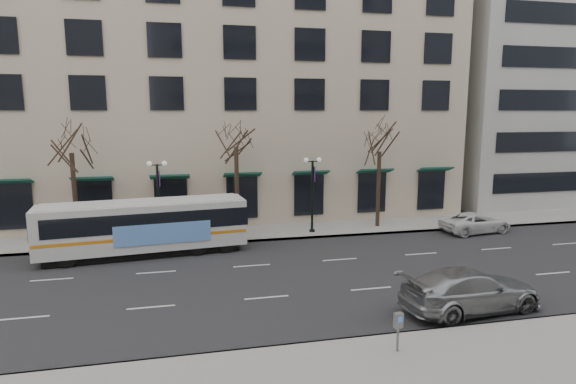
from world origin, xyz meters
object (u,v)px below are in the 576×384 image
object	(u,v)px
lamp_post_right	(312,191)
city_bus	(146,226)
tree_far_left	(70,137)
white_pickup	(475,222)
silver_car	(470,290)
lamp_post_left	(159,197)
pay_station	(398,324)
tree_far_mid	(236,132)
tree_far_right	(380,138)

from	to	relation	value
lamp_post_right	city_bus	size ratio (longest dim) A/B	0.44
tree_far_left	white_pickup	bearing A→B (deg)	-5.69
city_bus	silver_car	world-z (taller)	city_bus
tree_far_left	lamp_post_right	world-z (taller)	tree_far_left
silver_car	lamp_post_right	bearing A→B (deg)	6.48
lamp_post_left	pay_station	size ratio (longest dim) A/B	3.80
tree_far_mid	silver_car	distance (m)	17.49
tree_far_left	city_bus	distance (m)	7.30
city_bus	lamp_post_left	bearing A→B (deg)	69.02
pay_station	white_pickup	bearing A→B (deg)	38.01
lamp_post_left	city_bus	bearing A→B (deg)	-104.90
tree_far_right	white_pickup	distance (m)	8.78
tree_far_right	pay_station	bearing A→B (deg)	-110.83
lamp_post_right	tree_far_right	bearing A→B (deg)	6.85
tree_far_left	tree_far_right	bearing A→B (deg)	0.00
tree_far_left	lamp_post_right	bearing A→B (deg)	-2.29
tree_far_mid	lamp_post_right	bearing A→B (deg)	-6.83
tree_far_mid	white_pickup	size ratio (longest dim) A/B	1.74
tree_far_mid	pay_station	size ratio (longest dim) A/B	6.24
lamp_post_right	white_pickup	world-z (taller)	lamp_post_right
tree_far_left	city_bus	bearing A→B (deg)	-35.73
pay_station	city_bus	bearing A→B (deg)	112.12
lamp_post_left	white_pickup	xyz separation A→B (m)	(21.10, -2.00, -2.26)
city_bus	silver_car	size ratio (longest dim) A/B	1.94
tree_far_right	city_bus	world-z (taller)	tree_far_right
city_bus	pay_station	distance (m)	16.74
white_pickup	city_bus	bearing A→B (deg)	83.97
silver_car	city_bus	bearing A→B (deg)	44.70
tree_far_right	lamp_post_left	xyz separation A→B (m)	(-14.99, -0.60, -3.48)
lamp_post_left	silver_car	distance (m)	19.05
lamp_post_left	white_pickup	world-z (taller)	lamp_post_left
tree_far_left	city_bus	xyz separation A→B (m)	(4.34, -3.12, -4.98)
white_pickup	tree_far_mid	bearing A→B (deg)	73.43
tree_far_mid	white_pickup	distance (m)	17.46
tree_far_right	white_pickup	world-z (taller)	tree_far_right
tree_far_mid	tree_far_right	size ratio (longest dim) A/B	1.06
tree_far_right	lamp_post_right	distance (m)	6.11
lamp_post_left	pay_station	world-z (taller)	lamp_post_left
tree_far_mid	lamp_post_left	size ratio (longest dim) A/B	1.64
tree_far_mid	tree_far_right	distance (m)	10.01
tree_far_mid	lamp_post_right	xyz separation A→B (m)	(5.01, -0.60, -3.96)
tree_far_mid	city_bus	xyz separation A→B (m)	(-5.66, -3.12, -5.18)
lamp_post_right	tree_far_mid	bearing A→B (deg)	173.17
tree_far_left	lamp_post_right	distance (m)	15.48
tree_far_right	city_bus	size ratio (longest dim) A/B	0.68
tree_far_mid	silver_car	xyz separation A→B (m)	(8.09, -14.29, -6.02)
tree_far_left	lamp_post_left	distance (m)	6.29
white_pickup	silver_car	bearing A→B (deg)	138.17
city_bus	white_pickup	size ratio (longest dim) A/B	2.41
tree_far_mid	tree_far_left	bearing A→B (deg)	-180.00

